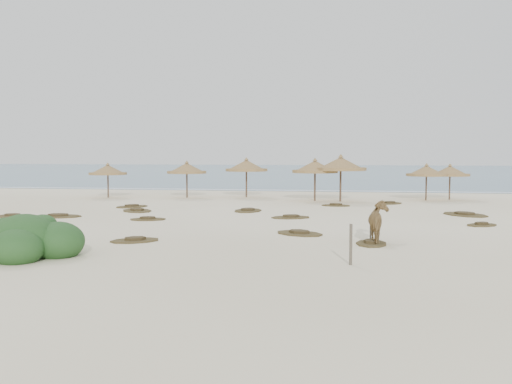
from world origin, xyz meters
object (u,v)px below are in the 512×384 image
at_px(palapa_0, 108,170).
at_px(horse, 380,222).
at_px(bush, 26,241).
at_px(palapa_1, 187,169).

xyz_separation_m(palapa_0, horse, (18.49, -18.23, -1.24)).
xyz_separation_m(horse, bush, (-11.25, -4.69, -0.24)).
bearing_deg(palapa_1, horse, -56.28).
height_order(palapa_1, bush, palapa_1).
distance_m(palapa_0, palapa_1, 5.79).
bearing_deg(palapa_0, horse, -44.60).
height_order(palapa_1, horse, palapa_1).
xyz_separation_m(palapa_1, bush, (1.52, -23.82, -1.59)).
distance_m(palapa_0, bush, 24.08).
xyz_separation_m(palapa_1, horse, (12.77, -19.14, -1.35)).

